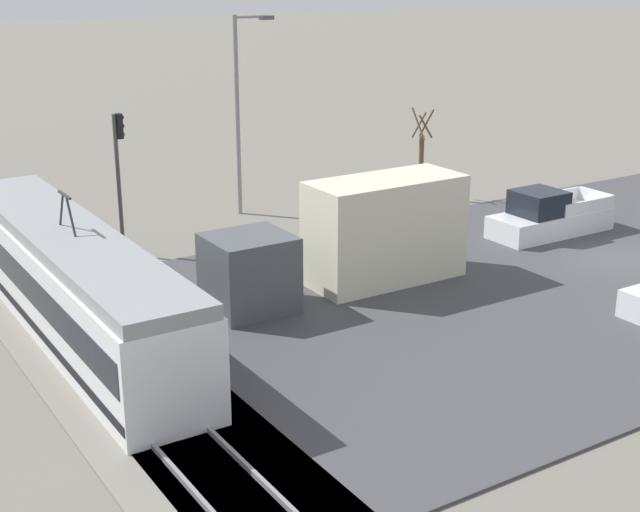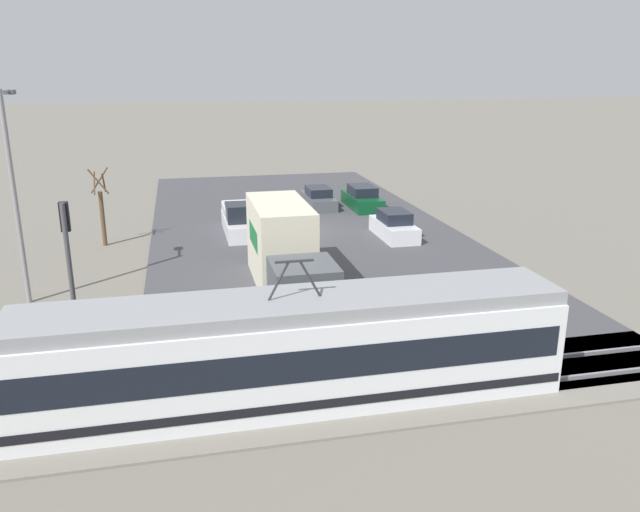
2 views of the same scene
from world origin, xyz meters
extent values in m
plane|color=slate|center=(0.00, 0.00, 0.00)|extent=(320.00, 320.00, 0.00)
cube|color=#424247|center=(0.00, 0.00, 0.04)|extent=(18.22, 42.17, 0.08)
cube|color=gray|center=(0.00, 19.82, 0.04)|extent=(64.54, 4.40, 0.08)
cube|color=gray|center=(0.00, 19.10, 0.15)|extent=(63.25, 0.10, 0.14)
cube|color=gray|center=(0.00, 20.54, 0.15)|extent=(63.25, 0.10, 0.14)
cube|color=white|center=(4.26, 19.82, 1.49)|extent=(15.83, 2.70, 2.83)
cube|color=black|center=(4.26, 19.82, 1.83)|extent=(15.36, 2.73, 0.94)
cube|color=black|center=(4.26, 19.82, 0.62)|extent=(15.67, 2.74, 0.27)
cube|color=gray|center=(4.26, 19.82, 3.11)|extent=(15.83, 2.48, 0.40)
cylinder|color=#2D2D33|center=(3.81, 19.82, 3.86)|extent=(0.66, 0.07, 1.15)
cylinder|color=#2D2D33|center=(4.71, 19.82, 3.86)|extent=(0.66, 0.07, 1.15)
cube|color=#2D2D33|center=(4.26, 19.82, 4.41)|extent=(1.10, 0.08, 0.06)
cube|color=#4C5156|center=(2.94, 14.43, 1.34)|extent=(2.43, 2.64, 2.53)
cube|color=beige|center=(2.94, 8.98, 1.94)|extent=(2.43, 5.62, 3.71)
cube|color=#196B38|center=(4.16, 8.98, 2.31)|extent=(0.02, 2.81, 0.93)
cube|color=silver|center=(3.80, -0.30, 0.55)|extent=(2.02, 5.56, 0.93)
cube|color=black|center=(3.80, 0.48, 1.52)|extent=(1.86, 1.89, 1.01)
cube|color=silver|center=(4.73, -1.46, 1.29)|extent=(0.12, 2.78, 0.54)
cube|color=silver|center=(2.87, -1.46, 1.29)|extent=(0.12, 2.78, 0.54)
cube|color=silver|center=(3.80, -2.97, 1.29)|extent=(1.86, 0.22, 0.54)
cube|color=red|center=(4.59, -3.05, 0.83)|extent=(0.14, 0.04, 0.18)
cylinder|color=#47474C|center=(10.87, 15.82, 2.77)|extent=(0.16, 0.16, 5.55)
cube|color=black|center=(10.87, 15.64, 5.07)|extent=(0.28, 0.22, 0.95)
sphere|color=#390606|center=(10.87, 15.52, 5.39)|extent=(0.18, 0.18, 0.18)
sphere|color=#3C2C06|center=(10.87, 15.52, 5.07)|extent=(0.18, 0.18, 0.18)
sphere|color=green|center=(10.87, 15.52, 4.75)|extent=(0.18, 0.18, 0.18)
cylinder|color=brown|center=(11.58, 0.47, 1.54)|extent=(0.24, 0.24, 3.07)
cylinder|color=brown|center=(11.83, 0.47, 3.56)|extent=(0.09, 0.87, 1.18)
cylinder|color=brown|center=(11.58, 0.72, 3.66)|extent=(1.04, 0.09, 1.44)
cylinder|color=brown|center=(11.33, 0.47, 3.56)|extent=(0.09, 0.87, 1.18)
cylinder|color=brown|center=(11.58, 0.22, 3.66)|extent=(1.04, 0.09, 1.44)
cylinder|color=gray|center=(13.83, 9.13, 4.41)|extent=(0.20, 0.20, 8.82)
cylinder|color=gray|center=(13.83, 8.33, 8.70)|extent=(0.12, 1.60, 0.12)
cube|color=#515156|center=(13.83, 7.58, 8.64)|extent=(0.36, 0.60, 0.18)
camera|label=1|loc=(-21.35, 27.09, 10.97)|focal=50.00mm
camera|label=2|loc=(7.22, 36.17, 9.56)|focal=35.00mm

